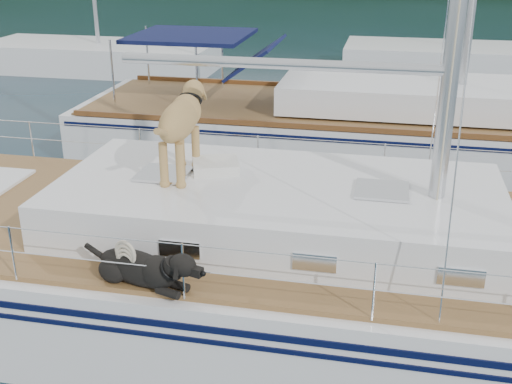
# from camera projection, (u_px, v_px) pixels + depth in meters

# --- Properties ---
(ground) EXTENTS (120.00, 120.00, 0.00)m
(ground) POSITION_uv_depth(u_px,v_px,m) (215.00, 309.00, 8.32)
(ground) COLOR black
(ground) RESTS_ON ground
(main_sailboat) EXTENTS (12.00, 3.84, 14.01)m
(main_sailboat) POSITION_uv_depth(u_px,v_px,m) (220.00, 263.00, 8.05)
(main_sailboat) COLOR white
(main_sailboat) RESTS_ON ground
(neighbor_sailboat) EXTENTS (11.00, 3.50, 13.30)m
(neighbor_sailboat) POSITION_uv_depth(u_px,v_px,m) (344.00, 130.00, 13.60)
(neighbor_sailboat) COLOR white
(neighbor_sailboat) RESTS_ON ground
(bg_boat_west) EXTENTS (8.00, 3.00, 11.65)m
(bg_boat_west) POSITION_uv_depth(u_px,v_px,m) (100.00, 58.00, 22.37)
(bg_boat_west) COLOR white
(bg_boat_west) RESTS_ON ground
(bg_boat_center) EXTENTS (7.20, 3.00, 11.65)m
(bg_boat_center) POSITION_uv_depth(u_px,v_px,m) (452.00, 60.00, 21.88)
(bg_boat_center) COLOR white
(bg_boat_center) RESTS_ON ground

